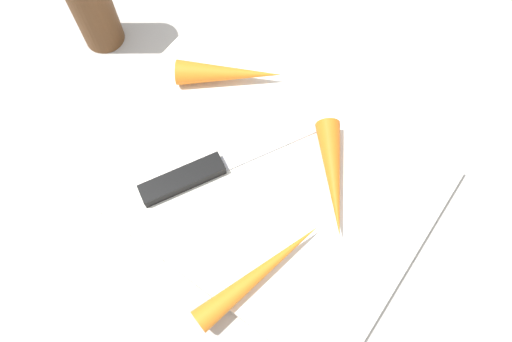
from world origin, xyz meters
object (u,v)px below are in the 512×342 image
at_px(knife, 194,174).
at_px(carrot_medium, 333,177).
at_px(carrot_shortest, 229,74).
at_px(cutting_board, 256,173).
at_px(carrot_longest, 261,272).

relative_size(knife, carrot_medium, 1.48).
bearing_deg(carrot_shortest, cutting_board, -73.61).
distance_m(cutting_board, carrot_longest, 0.11).
height_order(carrot_longest, carrot_shortest, carrot_shortest).
relative_size(carrot_longest, carrot_shortest, 1.23).
distance_m(carrot_longest, carrot_shortest, 0.23).
relative_size(knife, carrot_shortest, 1.56).
xyz_separation_m(cutting_board, carrot_shortest, (-0.09, 0.07, 0.02)).
bearing_deg(knife, cutting_board, -19.88).
xyz_separation_m(carrot_medium, carrot_longest, (-0.00, -0.12, -0.00)).
bearing_deg(carrot_shortest, carrot_medium, -47.73).
bearing_deg(carrot_longest, carrot_shortest, 60.16).
relative_size(carrot_medium, carrot_longest, 0.86).
height_order(cutting_board, carrot_shortest, carrot_shortest).
bearing_deg(cutting_board, carrot_longest, -51.94).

